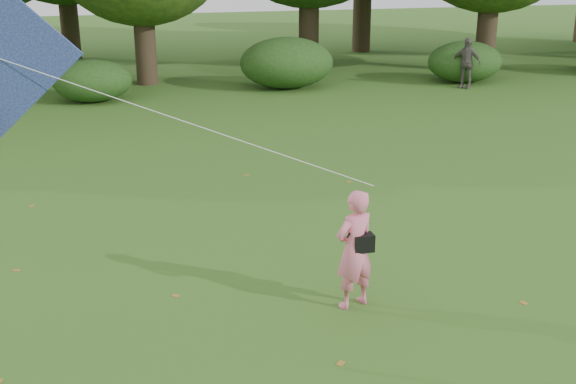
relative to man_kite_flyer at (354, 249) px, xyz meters
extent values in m
plane|color=#265114|center=(0.22, -0.95, -0.91)|extent=(100.00, 100.00, 0.00)
imported|color=pink|center=(0.00, 0.00, 0.00)|extent=(0.77, 0.64, 1.81)
imported|color=#625A57|center=(9.68, 15.31, 0.03)|extent=(1.10, 1.09, 1.86)
cube|color=black|center=(0.12, -0.03, 0.11)|extent=(0.30, 0.20, 0.26)
cylinder|color=black|center=(0.00, -0.04, 0.46)|extent=(0.33, 0.14, 0.47)
cylinder|color=white|center=(-2.26, 0.42, 1.91)|extent=(5.02, 0.95, 1.90)
cylinder|color=#3A2D1E|center=(-1.78, 19.05, 0.67)|extent=(0.80, 0.80, 3.15)
cylinder|color=#3A2D1E|center=(5.22, 21.05, 0.93)|extent=(0.86, 0.86, 3.67)
cylinder|color=#3A2D1E|center=(12.22, 18.55, 0.81)|extent=(0.83, 0.83, 3.43)
cylinder|color=#3A2D1E|center=(-4.78, 26.55, 0.84)|extent=(0.84, 0.84, 3.50)
cylinder|color=#3A2D1E|center=(9.22, 25.55, 1.11)|extent=(0.90, 0.90, 4.02)
ellipsoid|color=#264919|center=(-3.78, 16.15, -0.19)|extent=(2.66, 2.09, 1.42)
ellipsoid|color=#264919|center=(3.22, 16.95, 0.03)|extent=(3.50, 2.75, 1.88)
ellipsoid|color=#264919|center=(10.22, 16.45, -0.12)|extent=(2.94, 2.31, 1.58)
cube|color=olive|center=(-4.99, 2.50, -0.90)|extent=(0.14, 0.12, 0.01)
cube|color=olive|center=(-5.01, 5.70, -0.90)|extent=(0.13, 0.14, 0.01)
cube|color=olive|center=(-0.31, 6.68, -0.90)|extent=(0.13, 0.09, 0.01)
cube|color=olive|center=(-0.67, -1.47, -0.90)|extent=(0.14, 0.14, 0.01)
cube|color=olive|center=(-2.53, 0.94, -0.90)|extent=(0.14, 0.14, 0.01)
cube|color=olive|center=(1.85, 5.62, -0.90)|extent=(0.14, 0.11, 0.01)
cube|color=olive|center=(2.51, -0.57, -0.90)|extent=(0.12, 0.14, 0.01)
camera|label=1|loc=(-3.28, -9.09, 4.19)|focal=45.00mm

